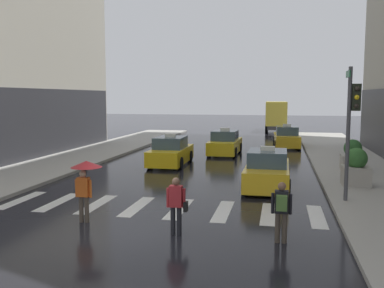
# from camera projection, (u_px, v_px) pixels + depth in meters

# --- Properties ---
(ground_plane) EXTENTS (160.00, 160.00, 0.00)m
(ground_plane) POSITION_uv_depth(u_px,v_px,m) (128.00, 234.00, 12.03)
(ground_plane) COLOR black
(crosswalk_markings) EXTENTS (11.30, 2.80, 0.01)m
(crosswalk_markings) POSITION_uv_depth(u_px,v_px,m) (158.00, 207.00, 14.95)
(crosswalk_markings) COLOR silver
(crosswalk_markings) RESTS_ON ground
(traffic_light_pole) EXTENTS (0.44, 0.84, 4.80)m
(traffic_light_pole) POSITION_uv_depth(u_px,v_px,m) (352.00, 115.00, 15.00)
(traffic_light_pole) COLOR #47474C
(traffic_light_pole) RESTS_ON curb_right
(taxi_lead) EXTENTS (1.96, 4.55, 1.80)m
(taxi_lead) POSITION_uv_depth(u_px,v_px,m) (267.00, 171.00, 18.17)
(taxi_lead) COLOR gold
(taxi_lead) RESTS_ON ground
(taxi_second) EXTENTS (1.97, 4.56, 1.80)m
(taxi_second) POSITION_uv_depth(u_px,v_px,m) (171.00, 152.00, 24.27)
(taxi_second) COLOR yellow
(taxi_second) RESTS_ON ground
(taxi_third) EXTENTS (2.02, 4.58, 1.80)m
(taxi_third) POSITION_uv_depth(u_px,v_px,m) (225.00, 144.00, 28.73)
(taxi_third) COLOR yellow
(taxi_third) RESTS_ON ground
(taxi_fourth) EXTENTS (2.10, 4.62, 1.80)m
(taxi_fourth) POSITION_uv_depth(u_px,v_px,m) (287.00, 138.00, 32.79)
(taxi_fourth) COLOR gold
(taxi_fourth) RESTS_ON ground
(box_truck) EXTENTS (2.38, 7.58, 3.35)m
(box_truck) POSITION_uv_depth(u_px,v_px,m) (276.00, 115.00, 46.82)
(box_truck) COLOR #2D2D2D
(box_truck) RESTS_ON ground
(pedestrian_with_umbrella) EXTENTS (0.96, 0.96, 1.94)m
(pedestrian_with_umbrella) POSITION_uv_depth(u_px,v_px,m) (85.00, 174.00, 13.03)
(pedestrian_with_umbrella) COLOR #473D33
(pedestrian_with_umbrella) RESTS_ON ground
(pedestrian_with_backpack) EXTENTS (0.55, 0.43, 1.65)m
(pedestrian_with_backpack) POSITION_uv_depth(u_px,v_px,m) (281.00, 208.00, 11.22)
(pedestrian_with_backpack) COLOR #473D33
(pedestrian_with_backpack) RESTS_ON ground
(pedestrian_with_handbag) EXTENTS (0.60, 0.24, 1.65)m
(pedestrian_with_handbag) POSITION_uv_depth(u_px,v_px,m) (176.00, 203.00, 11.88)
(pedestrian_with_handbag) COLOR black
(pedestrian_with_handbag) RESTS_ON ground
(planter_near_corner) EXTENTS (1.10, 1.10, 1.60)m
(planter_near_corner) POSITION_uv_depth(u_px,v_px,m) (356.00, 168.00, 17.96)
(planter_near_corner) COLOR #A8A399
(planter_near_corner) RESTS_ON curb_right
(planter_mid_block) EXTENTS (1.10, 1.10, 1.60)m
(planter_mid_block) POSITION_uv_depth(u_px,v_px,m) (352.00, 157.00, 21.48)
(planter_mid_block) COLOR #A8A399
(planter_mid_block) RESTS_ON curb_right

